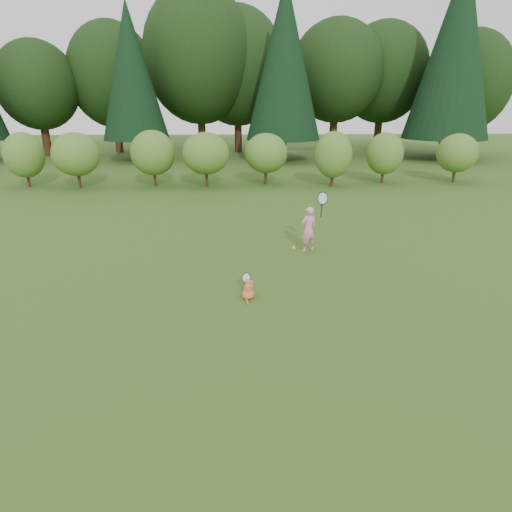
{
  "coord_description": "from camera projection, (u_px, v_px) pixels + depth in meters",
  "views": [
    {
      "loc": [
        -0.12,
        -8.09,
        3.89
      ],
      "look_at": [
        0.2,
        0.8,
        0.7
      ],
      "focal_mm": 30.0,
      "sensor_mm": 36.0,
      "label": 1
    }
  ],
  "objects": [
    {
      "name": "cat",
      "position": [
        248.0,
        288.0,
        8.97
      ],
      "size": [
        0.42,
        0.67,
        0.6
      ],
      "rotation": [
        0.0,
        0.0,
        -0.34
      ],
      "color": "#D35828",
      "rests_on": "ground"
    },
    {
      "name": "shrub_row",
      "position": [
        243.0,
        157.0,
        20.68
      ],
      "size": [
        28.0,
        3.0,
        2.8
      ],
      "primitive_type": null,
      "color": "#4A6920",
      "rests_on": "ground"
    },
    {
      "name": "child",
      "position": [
        309.0,
        228.0,
        11.69
      ],
      "size": [
        0.75,
        0.53,
        1.88
      ],
      "rotation": [
        0.0,
        0.0,
        3.56
      ],
      "color": "pink",
      "rests_on": "ground"
    },
    {
      "name": "ground",
      "position": [
        248.0,
        301.0,
        8.93
      ],
      "size": [
        100.0,
        100.0,
        0.0
      ],
      "primitive_type": "plane",
      "color": "#335417",
      "rests_on": "ground"
    },
    {
      "name": "tennis_ball",
      "position": [
        294.0,
        248.0,
        9.52
      ],
      "size": [
        0.07,
        0.07,
        0.07
      ],
      "color": "#B7D719",
      "rests_on": "ground"
    },
    {
      "name": "woodland_backdrop",
      "position": [
        241.0,
        44.0,
        28.03
      ],
      "size": [
        48.0,
        10.0,
        15.0
      ],
      "primitive_type": null,
      "color": "black",
      "rests_on": "ground"
    }
  ]
}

